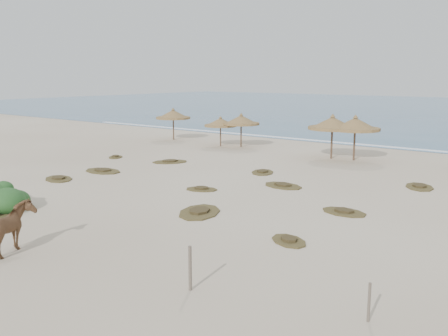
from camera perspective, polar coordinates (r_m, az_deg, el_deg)
The scene contains 21 objects.
ground at distance 21.48m, azimuth -8.44°, elevation -5.23°, with size 160.00×160.00×0.00m, color beige.
foam_line at distance 43.36m, azimuth 17.06°, elevation 2.43°, with size 70.00×0.60×0.01m, color white.
palapa_0 at distance 45.58m, azimuth -5.83°, elevation 6.06°, with size 3.34×3.34×2.91m.
palapa_1 at distance 41.13m, azimuth -0.41°, elevation 5.20°, with size 3.25×3.25×2.51m.
palapa_2 at distance 40.68m, azimuth 1.97°, elevation 5.45°, with size 3.52×3.52×2.80m.
palapa_3 at distance 35.67m, azimuth 12.29°, elevation 4.95°, with size 3.75×3.75×3.17m.
palapa_4 at distance 35.32m, azimuth 14.77°, elevation 4.79°, with size 3.95×3.95×3.17m.
horse at distance 17.87m, azimuth -23.21°, elevation -6.46°, with size 0.91×1.99×1.68m, color olive.
fence_post_near at distance 13.88m, azimuth -3.90°, elevation -11.36°, with size 0.09×0.09×1.26m, color #685C4E.
fence_post_far at distance 12.75m, azimuth 16.25°, elevation -14.52°, with size 0.07×0.07×0.99m, color #685C4E.
scrub_0 at distance 29.67m, azimuth -18.39°, elevation -1.15°, with size 2.55×2.14×0.16m.
scrub_1 at distance 31.35m, azimuth -13.68°, elevation -0.30°, with size 2.64×1.76×0.16m.
scrub_2 at distance 25.65m, azimuth -2.58°, elevation -2.40°, with size 1.95×1.62×0.16m.
scrub_3 at distance 26.61m, azimuth 6.76°, elevation -1.99°, with size 2.49×1.84×0.16m.
scrub_4 at distance 22.03m, azimuth 13.56°, elevation -4.87°, with size 2.16×1.54×0.16m.
scrub_6 at distance 33.88m, azimuth -6.20°, elevation 0.74°, with size 2.65×2.82×0.16m.
scrub_7 at distance 28.08m, azimuth 21.43°, elevation -1.99°, with size 2.16×2.51×0.16m.
scrub_8 at distance 36.45m, azimuth -12.30°, elevation 1.25°, with size 1.64×1.73×0.16m.
scrub_9 at distance 21.43m, azimuth -2.82°, elevation -5.02°, with size 2.64×3.08×0.16m.
scrub_12 at distance 17.97m, azimuth 7.43°, elevation -8.21°, with size 1.94×1.75×0.16m.
scrub_13 at distance 30.13m, azimuth 4.42°, elevation -0.46°, with size 2.07×2.37×0.16m.
Camera 1 is at (14.94, -14.29, 5.82)m, focal length 40.00 mm.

